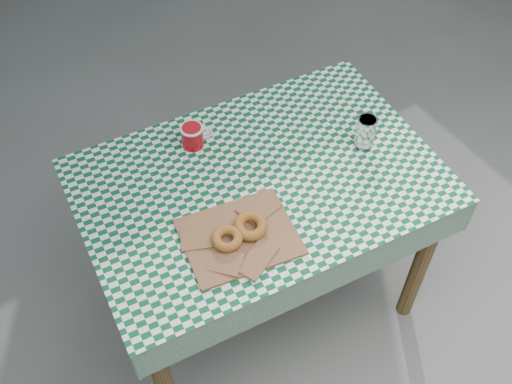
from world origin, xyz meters
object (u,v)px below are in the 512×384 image
at_px(paper_bag, 239,236).
at_px(coffee_mug, 192,136).
at_px(table, 259,247).
at_px(drinking_glass, 365,132).

xyz_separation_m(paper_bag, coffee_mug, (0.07, 0.41, 0.03)).
height_order(table, paper_bag, paper_bag).
relative_size(table, drinking_glass, 9.60).
bearing_deg(coffee_mug, paper_bag, -85.69).
bearing_deg(table, coffee_mug, 118.44).
bearing_deg(table, drinking_glass, -2.73).
distance_m(coffee_mug, drinking_glass, 0.57).
bearing_deg(drinking_glass, coffee_mug, 147.37).
relative_size(coffee_mug, drinking_glass, 1.23).
height_order(table, drinking_glass, drinking_glass).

